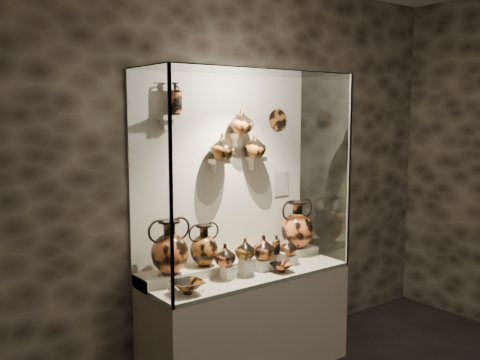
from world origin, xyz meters
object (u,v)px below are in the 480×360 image
(kylix_left, at_px, (187,286))
(kylix_right, at_px, (281,267))
(ovoid_vase_c, at_px, (255,146))
(amphora_left, at_px, (170,247))
(lekythos_tall, at_px, (175,97))
(lekythos_small, at_px, (276,244))
(jug_e, at_px, (287,246))
(jug_c, at_px, (263,247))
(amphora_mid, at_px, (204,245))
(jug_a, at_px, (225,255))
(ovoid_vase_a, at_px, (223,147))
(amphora_right, at_px, (297,224))
(ovoid_vase_b, at_px, (242,121))
(jug_b, at_px, (245,249))

(kylix_left, xyz_separation_m, kylix_right, (0.86, -0.01, -0.01))
(kylix_right, relative_size, ovoid_vase_c, 1.13)
(amphora_left, distance_m, lekythos_tall, 1.11)
(lekythos_small, xyz_separation_m, kylix_right, (-0.03, -0.10, -0.16))
(jug_e, xyz_separation_m, ovoid_vase_c, (-0.17, 0.23, 0.83))
(jug_c, relative_size, kylix_right, 0.88)
(kylix_left, height_order, ovoid_vase_c, ovoid_vase_c)
(jug_c, xyz_separation_m, lekythos_tall, (-0.63, 0.27, 1.19))
(amphora_mid, xyz_separation_m, jug_a, (0.07, -0.19, -0.05))
(kylix_right, distance_m, ovoid_vase_c, 1.01)
(jug_a, height_order, lekythos_tall, lekythos_tall)
(ovoid_vase_a, bearing_deg, amphora_right, 14.56)
(kylix_right, bearing_deg, ovoid_vase_a, 132.67)
(lekythos_tall, bearing_deg, amphora_left, -147.36)
(kylix_left, distance_m, ovoid_vase_b, 1.39)
(jug_c, xyz_separation_m, ovoid_vase_c, (0.09, 0.23, 0.80))
(jug_a, xyz_separation_m, lekythos_tall, (-0.25, 0.27, 1.19))
(jug_a, distance_m, lekythos_small, 0.49)
(jug_e, distance_m, ovoid_vase_a, 0.99)
(amphora_mid, xyz_separation_m, jug_e, (0.70, -0.19, -0.08))
(kylix_right, height_order, ovoid_vase_c, ovoid_vase_c)
(lekythos_small, relative_size, kylix_left, 0.63)
(jug_c, xyz_separation_m, ovoid_vase_a, (-0.23, 0.23, 0.80))
(amphora_left, distance_m, ovoid_vase_c, 1.11)
(amphora_left, bearing_deg, jug_c, -18.79)
(jug_b, height_order, ovoid_vase_c, ovoid_vase_c)
(amphora_right, height_order, ovoid_vase_a, ovoid_vase_a)
(amphora_mid, xyz_separation_m, amphora_right, (0.96, -0.03, 0.05))
(ovoid_vase_a, height_order, ovoid_vase_b, ovoid_vase_b)
(amphora_mid, distance_m, kylix_right, 0.64)
(kylix_left, height_order, ovoid_vase_a, ovoid_vase_a)
(amphora_right, relative_size, ovoid_vase_b, 2.12)
(amphora_right, xyz_separation_m, jug_b, (-0.72, -0.19, -0.07))
(ovoid_vase_b, xyz_separation_m, ovoid_vase_c, (0.14, 0.00, -0.20))
(kylix_right, distance_m, ovoid_vase_a, 1.06)
(jug_b, xyz_separation_m, ovoid_vase_c, (0.30, 0.26, 0.77))
(kylix_right, distance_m, ovoid_vase_b, 1.20)
(amphora_right, relative_size, jug_a, 2.44)
(kylix_left, relative_size, lekythos_tall, 1.02)
(jug_b, bearing_deg, ovoid_vase_a, 113.94)
(lekythos_tall, bearing_deg, jug_a, -54.45)
(lekythos_small, height_order, ovoid_vase_b, ovoid_vase_b)
(kylix_right, bearing_deg, jug_c, 122.39)
(amphora_left, bearing_deg, jug_b, -25.93)
(lekythos_tall, bearing_deg, kylix_right, -37.00)
(lekythos_small, bearing_deg, ovoid_vase_c, 109.03)
(amphora_left, bearing_deg, jug_a, -29.70)
(ovoid_vase_b, bearing_deg, amphora_mid, -150.36)
(lekythos_small, xyz_separation_m, lekythos_tall, (-0.74, 0.30, 1.17))
(amphora_right, height_order, jug_a, amphora_right)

